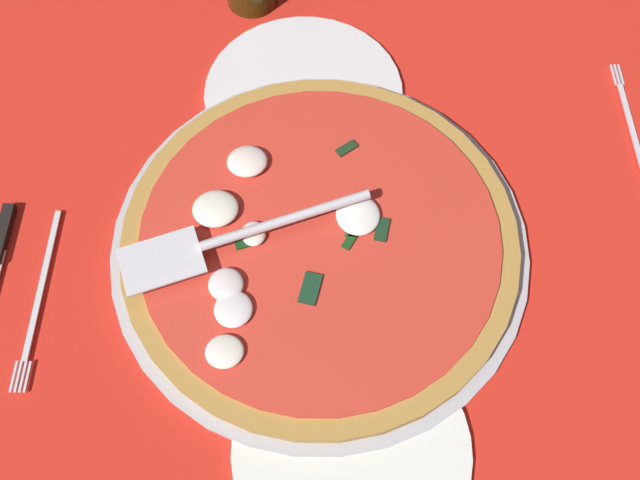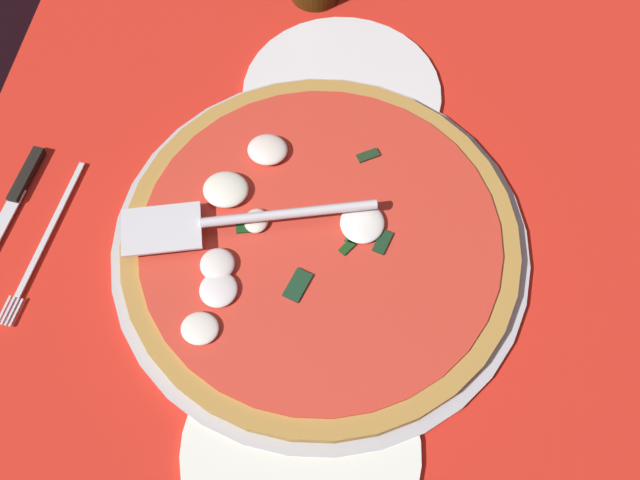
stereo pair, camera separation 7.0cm
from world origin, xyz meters
The scene contains 8 objects.
ground_plane centered at (0.00, 0.00, -0.40)cm, with size 91.33×91.33×0.80cm, color red.
checker_pattern centered at (0.00, 0.00, 0.05)cm, with size 91.33×91.33×0.10cm.
pizza_pan centered at (-0.25, 5.64, 0.64)cm, with size 43.14×43.14×1.08cm, color #B1B4BC.
dinner_plate_left centered at (-20.82, 4.60, 0.60)cm, with size 21.78×21.78×1.00cm, color white.
dinner_plate_right centered at (19.92, 5.81, 0.60)cm, with size 23.19×23.19×1.00cm, color silver.
pizza centered at (-0.22, 5.92, 2.03)cm, with size 40.68×40.68×2.97cm.
pizza_server centered at (-0.30, 14.05, 4.50)cm, with size 9.54×25.55×1.00cm.
place_setting_far centered at (-1.46, 36.68, 0.45)cm, with size 22.58×13.86×1.40cm.
Camera 1 is at (-31.40, 8.39, 64.40)cm, focal length 38.37 mm.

